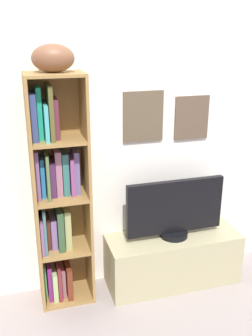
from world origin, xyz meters
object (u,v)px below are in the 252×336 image
bookshelf (57,198)px  football (53,58)px  television (175,209)px  tv_stand (173,259)px

bookshelf → football: (0.03, -0.03, 0.96)m
bookshelf → television: bearing=-5.1°
bookshelf → football: bearing=-48.4°
tv_stand → television: television is taller
football → television: football is taller
tv_stand → television: bearing=90.0°
bookshelf → tv_stand: bookshelf is taller
bookshelf → television: 0.90m
football → television: bearing=-3.1°
television → bookshelf: bearing=174.9°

